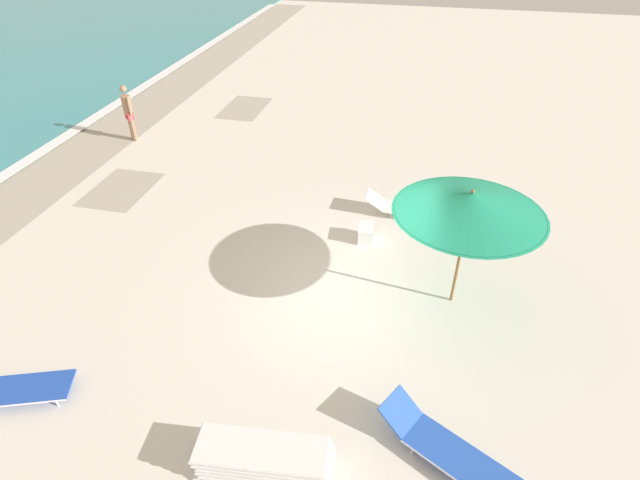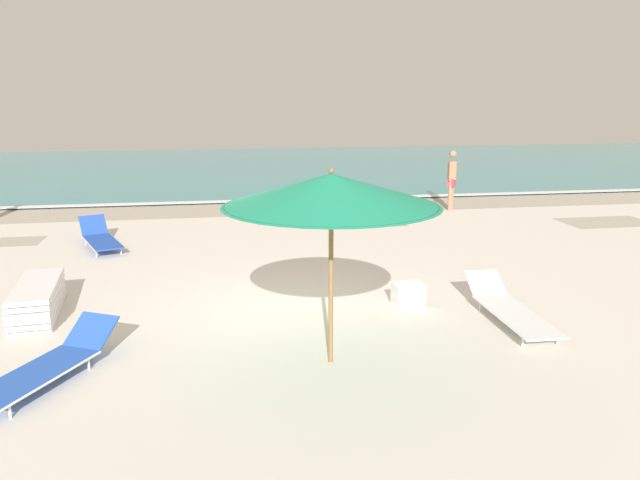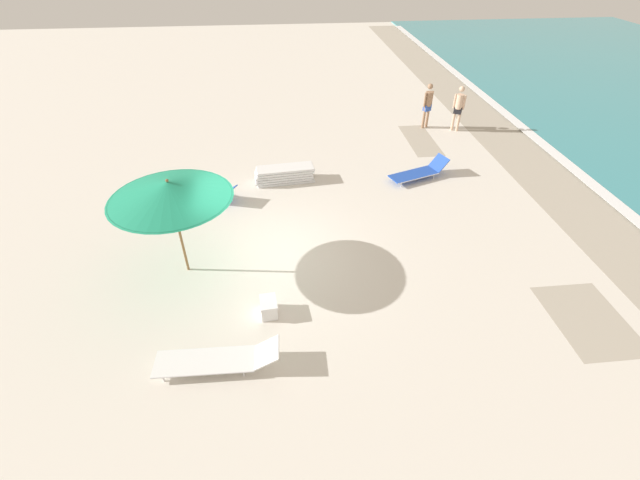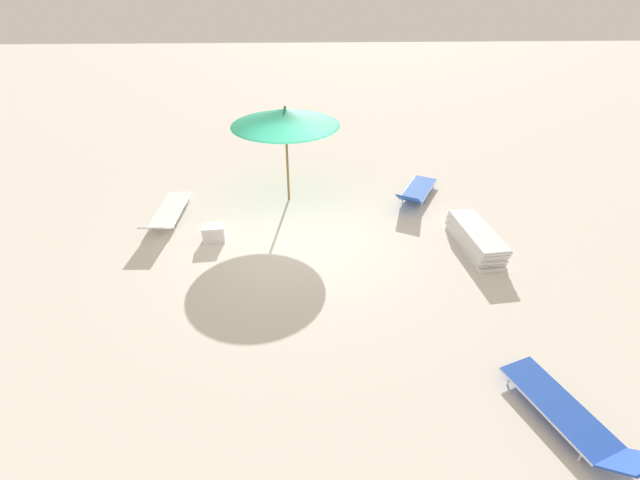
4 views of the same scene
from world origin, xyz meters
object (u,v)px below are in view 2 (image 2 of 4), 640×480
(beach_umbrella, at_px, (331,191))
(sun_lounger_beside_umbrella, at_px, (510,309))
(sun_lounger_near_water_left, at_px, (48,364))
(lounger_stack, at_px, (37,300))
(sun_lounger_under_umbrella, at_px, (100,238))
(beachgoer_wading_adult, at_px, (452,176))
(cooler_box, at_px, (408,294))

(beach_umbrella, distance_m, sun_lounger_beside_umbrella, 3.70)
(sun_lounger_near_water_left, bearing_deg, lounger_stack, 135.16)
(lounger_stack, distance_m, sun_lounger_under_umbrella, 4.41)
(beach_umbrella, height_order, beachgoer_wading_adult, beach_umbrella)
(sun_lounger_near_water_left, distance_m, beachgoer_wading_adult, 13.47)
(beach_umbrella, xyz_separation_m, sun_lounger_under_umbrella, (-3.95, 6.90, -2.01))
(lounger_stack, height_order, sun_lounger_under_umbrella, sun_lounger_under_umbrella)
(beachgoer_wading_adult, bearing_deg, sun_lounger_under_umbrella, 146.14)
(sun_lounger_near_water_left, bearing_deg, beach_umbrella, 27.87)
(lounger_stack, relative_size, sun_lounger_under_umbrella, 0.94)
(sun_lounger_near_water_left, relative_size, cooler_box, 3.97)
(beach_umbrella, distance_m, beachgoer_wading_adult, 11.54)
(sun_lounger_beside_umbrella, bearing_deg, beachgoer_wading_adult, 75.36)
(lounger_stack, bearing_deg, sun_lounger_under_umbrella, 81.42)
(sun_lounger_beside_umbrella, bearing_deg, sun_lounger_near_water_left, -170.25)
(lounger_stack, relative_size, beachgoer_wading_adult, 1.11)
(beach_umbrella, bearing_deg, beachgoer_wading_adult, 61.14)
(sun_lounger_near_water_left, xyz_separation_m, beachgoer_wading_adult, (8.98, 10.01, 0.79))
(beach_umbrella, bearing_deg, sun_lounger_beside_umbrella, 18.45)
(sun_lounger_near_water_left, bearing_deg, sun_lounger_beside_umbrella, 36.93)
(lounger_stack, relative_size, sun_lounger_beside_umbrella, 0.83)
(beach_umbrella, bearing_deg, cooler_box, 49.77)
(lounger_stack, height_order, sun_lounger_beside_umbrella, lounger_stack)
(sun_lounger_beside_umbrella, xyz_separation_m, beachgoer_wading_adult, (2.60, 9.07, 0.80))
(sun_lounger_beside_umbrella, bearing_deg, cooler_box, 144.17)
(lounger_stack, bearing_deg, sun_lounger_near_water_left, -79.05)
(sun_lounger_beside_umbrella, bearing_deg, lounger_stack, 169.32)
(sun_lounger_under_umbrella, xyz_separation_m, sun_lounger_beside_umbrella, (6.89, -5.92, -0.02))
(beach_umbrella, height_order, sun_lounger_beside_umbrella, beach_umbrella)
(lounger_stack, bearing_deg, sun_lounger_beside_umbrella, -17.70)
(cooler_box, bearing_deg, sun_lounger_beside_umbrella, -42.78)
(lounger_stack, xyz_separation_m, sun_lounger_near_water_left, (0.73, -2.46, -0.04))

